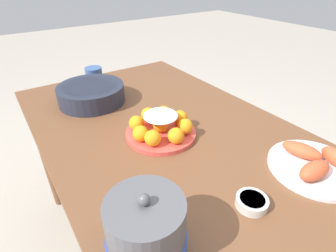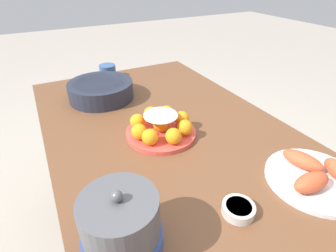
{
  "view_description": "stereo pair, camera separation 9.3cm",
  "coord_description": "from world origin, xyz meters",
  "px_view_note": "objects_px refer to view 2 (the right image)",
  "views": [
    {
      "loc": [
        -0.64,
        0.46,
        1.27
      ],
      "look_at": [
        0.02,
        0.02,
        0.78
      ],
      "focal_mm": 28.0,
      "sensor_mm": 36.0,
      "label": 1
    },
    {
      "loc": [
        -0.68,
        0.38,
        1.27
      ],
      "look_at": [
        0.02,
        0.02,
        0.78
      ],
      "focal_mm": 28.0,
      "sensor_mm": 36.0,
      "label": 2
    }
  ],
  "objects_px": {
    "dining_table": "(175,157)",
    "cup_far": "(108,71)",
    "warming_pot": "(121,226)",
    "sauce_bowl": "(238,209)",
    "cake_plate": "(161,126)",
    "seafood_platter": "(315,176)",
    "serving_bowl": "(101,90)"
  },
  "relations": [
    {
      "from": "seafood_platter",
      "to": "cup_far",
      "type": "distance_m",
      "value": 1.09
    },
    {
      "from": "serving_bowl",
      "to": "dining_table",
      "type": "bearing_deg",
      "value": -160.99
    },
    {
      "from": "serving_bowl",
      "to": "warming_pot",
      "type": "xyz_separation_m",
      "value": [
        -0.76,
        0.16,
        0.03
      ]
    },
    {
      "from": "dining_table",
      "to": "warming_pot",
      "type": "xyz_separation_m",
      "value": [
        -0.33,
        0.31,
        0.16
      ]
    },
    {
      "from": "dining_table",
      "to": "warming_pot",
      "type": "relative_size",
      "value": 8.67
    },
    {
      "from": "serving_bowl",
      "to": "sauce_bowl",
      "type": "relative_size",
      "value": 3.52
    },
    {
      "from": "dining_table",
      "to": "sauce_bowl",
      "type": "relative_size",
      "value": 18.19
    },
    {
      "from": "dining_table",
      "to": "seafood_platter",
      "type": "distance_m",
      "value": 0.47
    },
    {
      "from": "seafood_platter",
      "to": "warming_pot",
      "type": "relative_size",
      "value": 1.58
    },
    {
      "from": "sauce_bowl",
      "to": "cake_plate",
      "type": "bearing_deg",
      "value": 2.16
    },
    {
      "from": "sauce_bowl",
      "to": "warming_pot",
      "type": "relative_size",
      "value": 0.48
    },
    {
      "from": "dining_table",
      "to": "cake_plate",
      "type": "bearing_deg",
      "value": 50.39
    },
    {
      "from": "cake_plate",
      "to": "seafood_platter",
      "type": "relative_size",
      "value": 0.93
    },
    {
      "from": "seafood_platter",
      "to": "dining_table",
      "type": "bearing_deg",
      "value": 32.21
    },
    {
      "from": "serving_bowl",
      "to": "sauce_bowl",
      "type": "distance_m",
      "value": 0.81
    },
    {
      "from": "sauce_bowl",
      "to": "dining_table",
      "type": "bearing_deg",
      "value": -3.85
    },
    {
      "from": "warming_pot",
      "to": "dining_table",
      "type": "bearing_deg",
      "value": -43.14
    },
    {
      "from": "dining_table",
      "to": "cup_far",
      "type": "xyz_separation_m",
      "value": [
        0.67,
        0.05,
        0.13
      ]
    },
    {
      "from": "cake_plate",
      "to": "seafood_platter",
      "type": "xyz_separation_m",
      "value": [
        -0.42,
        -0.28,
        -0.01
      ]
    },
    {
      "from": "cake_plate",
      "to": "seafood_platter",
      "type": "bearing_deg",
      "value": -145.93
    },
    {
      "from": "serving_bowl",
      "to": "cup_far",
      "type": "bearing_deg",
      "value": -22.76
    },
    {
      "from": "cake_plate",
      "to": "sauce_bowl",
      "type": "relative_size",
      "value": 3.09
    },
    {
      "from": "cake_plate",
      "to": "sauce_bowl",
      "type": "bearing_deg",
      "value": -177.84
    },
    {
      "from": "dining_table",
      "to": "cup_far",
      "type": "relative_size",
      "value": 17.15
    },
    {
      "from": "dining_table",
      "to": "cake_plate",
      "type": "height_order",
      "value": "cake_plate"
    },
    {
      "from": "cake_plate",
      "to": "serving_bowl",
      "type": "relative_size",
      "value": 0.88
    },
    {
      "from": "dining_table",
      "to": "seafood_platter",
      "type": "height_order",
      "value": "seafood_platter"
    },
    {
      "from": "sauce_bowl",
      "to": "warming_pot",
      "type": "xyz_separation_m",
      "value": [
        0.04,
        0.28,
        0.06
      ]
    },
    {
      "from": "seafood_platter",
      "to": "cup_far",
      "type": "height_order",
      "value": "cup_far"
    },
    {
      "from": "sauce_bowl",
      "to": "cup_far",
      "type": "relative_size",
      "value": 0.94
    },
    {
      "from": "serving_bowl",
      "to": "seafood_platter",
      "type": "xyz_separation_m",
      "value": [
        -0.81,
        -0.39,
        -0.02
      ]
    },
    {
      "from": "dining_table",
      "to": "warming_pot",
      "type": "height_order",
      "value": "warming_pot"
    }
  ]
}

